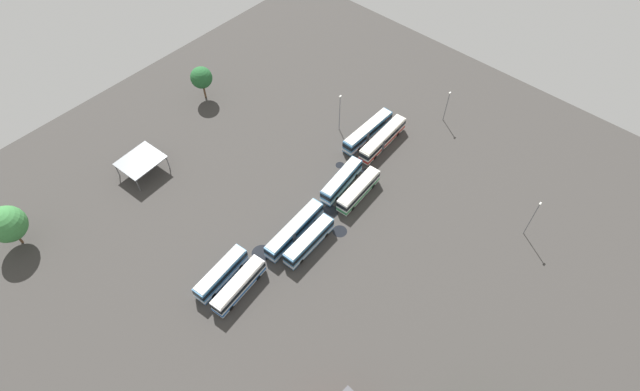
# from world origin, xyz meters

# --- Properties ---
(ground_plane) EXTENTS (123.04, 123.04, 0.00)m
(ground_plane) POSITION_xyz_m (0.00, 0.00, 0.00)
(ground_plane) COLOR #383533
(bus_row0_slot1) EXTENTS (11.56, 3.72, 3.41)m
(bus_row0_slot1) POSITION_xyz_m (-21.93, -1.41, 1.80)
(bus_row0_slot1) COLOR silver
(bus_row0_slot1) RESTS_ON ground_plane
(bus_row0_slot2) EXTENTS (11.32, 3.59, 3.41)m
(bus_row0_slot2) POSITION_xyz_m (-22.42, 2.56, 1.80)
(bus_row0_slot2) COLOR teal
(bus_row0_slot2) RESTS_ON ground_plane
(bus_row1_slot0) EXTENTS (11.70, 3.05, 3.41)m
(bus_row1_slot0) POSITION_xyz_m (-7.40, -4.18, 1.81)
(bus_row1_slot0) COLOR teal
(bus_row1_slot0) RESTS_ON ground_plane
(bus_row1_slot1) EXTENTS (14.24, 3.41, 3.41)m
(bus_row1_slot1) POSITION_xyz_m (-7.41, -0.57, 1.81)
(bus_row1_slot1) COLOR teal
(bus_row1_slot1) RESTS_ON ground_plane
(bus_row2_slot0) EXTENTS (11.45, 3.24, 3.41)m
(bus_row2_slot0) POSITION_xyz_m (7.68, -3.45, 1.80)
(bus_row2_slot0) COLOR silver
(bus_row2_slot0) RESTS_ON ground_plane
(bus_row2_slot1) EXTENTS (11.70, 3.81, 3.41)m
(bus_row2_slot1) POSITION_xyz_m (7.38, 0.64, 1.81)
(bus_row2_slot1) COLOR teal
(bus_row2_slot1) RESTS_ON ground_plane
(bus_row3_slot1) EXTENTS (14.23, 3.26, 3.41)m
(bus_row3_slot1) POSITION_xyz_m (21.92, 1.56, 1.81)
(bus_row3_slot1) COLOR silver
(bus_row3_slot1) RESTS_ON ground_plane
(bus_row3_slot2) EXTENTS (14.13, 2.55, 3.41)m
(bus_row3_slot2) POSITION_xyz_m (21.64, 5.36, 1.81)
(bus_row3_slot2) COLOR teal
(bus_row3_slot2) RESTS_ON ground_plane
(maintenance_shelter) EXTENTS (8.74, 7.62, 3.53)m
(maintenance_shelter) POSITION_xyz_m (-16.61, 33.25, 3.35)
(maintenance_shelter) COLOR slate
(maintenance_shelter) RESTS_ON ground_plane
(lamp_post_near_entrance) EXTENTS (0.56, 0.28, 9.38)m
(lamp_post_near_entrance) POSITION_xyz_m (19.58, 11.65, 5.11)
(lamp_post_near_entrance) COLOR slate
(lamp_post_near_entrance) RESTS_ON ground_plane
(lamp_post_mid_lot) EXTENTS (0.56, 0.28, 7.89)m
(lamp_post_mid_lot) POSITION_xyz_m (37.35, -3.90, 4.36)
(lamp_post_mid_lot) COLOR slate
(lamp_post_mid_lot) RESTS_ON ground_plane
(lamp_post_by_building) EXTENTS (0.56, 0.28, 9.24)m
(lamp_post_by_building) POSITION_xyz_m (21.44, -32.07, 5.04)
(lamp_post_by_building) COLOR slate
(lamp_post_by_building) RESTS_ON ground_plane
(tree_northeast) EXTENTS (4.94, 4.94, 8.17)m
(tree_northeast) POSITION_xyz_m (6.81, 41.79, 5.67)
(tree_northeast) COLOR brown
(tree_northeast) RESTS_ON ground_plane
(tree_west_edge) EXTENTS (6.62, 6.62, 9.19)m
(tree_west_edge) POSITION_xyz_m (-42.00, 35.75, 5.87)
(tree_west_edge) COLOR brown
(tree_west_edge) RESTS_ON ground_plane
(puddle_between_rows) EXTENTS (2.75, 2.75, 0.01)m
(puddle_between_rows) POSITION_xyz_m (-1.12, -6.21, 0.00)
(puddle_between_rows) COLOR black
(puddle_between_rows) RESTS_ON ground_plane
(puddle_back_corner) EXTENTS (3.29, 3.29, 0.01)m
(puddle_back_corner) POSITION_xyz_m (1.06, -1.87, 0.00)
(puddle_back_corner) COLOR black
(puddle_back_corner) RESTS_ON ground_plane
(puddle_front_lane) EXTENTS (1.83, 1.83, 0.01)m
(puddle_front_lane) POSITION_xyz_m (11.52, 4.51, 0.00)
(puddle_front_lane) COLOR black
(puddle_front_lane) RESTS_ON ground_plane
(puddle_centre_drain) EXTENTS (3.60, 3.60, 0.01)m
(puddle_centre_drain) POSITION_xyz_m (-14.26, 1.28, 0.00)
(puddle_centre_drain) COLOR black
(puddle_centre_drain) RESTS_ON ground_plane
(puddle_near_shelter) EXTENTS (1.96, 1.96, 0.01)m
(puddle_near_shelter) POSITION_xyz_m (13.70, -0.67, 0.00)
(puddle_near_shelter) COLOR black
(puddle_near_shelter) RESTS_ON ground_plane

